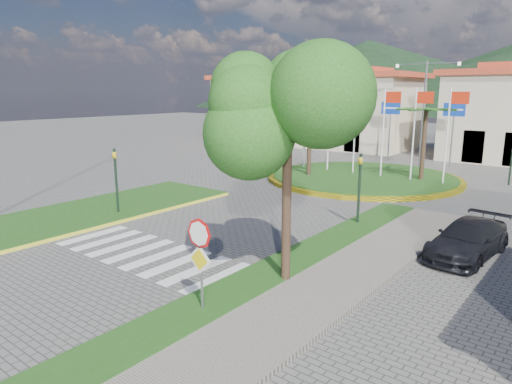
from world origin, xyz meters
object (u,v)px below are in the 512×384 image
Objects in this scene: white_van at (294,139)px; car_dark_b at (459,152)px; roundabout_island at (363,177)px; stop_sign at (200,250)px; car_side_right at (468,239)px; deciduous_tree at (288,114)px; car_dark_a at (373,145)px.

white_van is 16.84m from car_dark_b.
roundabout_island reaches higher than stop_sign.
roundabout_island reaches higher than car_side_right.
white_van is at bearing 139.94° from car_side_right.
deciduous_tree is (5.50, -17.00, 5.00)m from roundabout_island.
car_dark_a is at bearing 107.15° from stop_sign.
stop_sign is 0.60× the size of car_side_right.
car_dark_a is (9.07, 0.06, 0.05)m from white_van.
deciduous_tree is at bearing -168.16° from car_dark_a.
white_van is at bearing 78.88° from car_dark_b.
white_van is 1.34× the size of car_dark_b.
car_side_right reaches higher than car_dark_b.
car_dark_b is (16.83, 0.64, -0.07)m from white_van.
car_dark_a is 0.87× the size of car_side_right.
car_side_right is at bearing -117.55° from white_van.
stop_sign reaches higher than car_side_right.
roundabout_island is 3.28× the size of car_dark_a.
roundabout_island is 14.48m from car_dark_b.
white_van is (-19.49, 33.70, -1.18)m from stop_sign.
roundabout_island is at bearing 157.80° from car_dark_b.
stop_sign reaches higher than white_van.
stop_sign is 0.81× the size of car_dark_b.
car_side_right is at bearing -177.80° from car_dark_b.
roundabout_island is at bearing 107.91° from deciduous_tree.
stop_sign reaches higher than car_dark_b.
deciduous_tree is at bearing -128.33° from white_van.
roundabout_island reaches higher than car_dark_a.
white_van is 34.34m from car_side_right.
white_van is at bearing 82.49° from car_dark_a.
car_side_right is (3.77, 5.97, -4.53)m from deciduous_tree.
roundabout_island is 3.89× the size of car_dark_b.
stop_sign is at bearing -131.52° from white_van.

